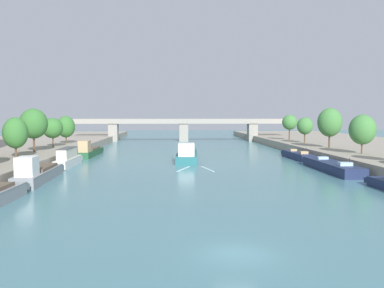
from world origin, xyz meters
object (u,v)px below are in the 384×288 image
Objects in this scene: moored_boat_left_second at (68,158)px; moored_boat_right_far at (331,166)px; tree_left_second at (53,128)px; tree_right_past_mid at (290,122)px; barge_midriver at (187,155)px; tree_left_by_lamp at (33,124)px; moored_boat_left_gap_after at (38,173)px; tree_right_second at (305,126)px; bridge_far at (184,127)px; moored_boat_left_near at (90,151)px; moored_boat_right_downstream at (297,155)px; tree_left_far at (66,127)px; tree_right_distant at (362,130)px; tree_right_third at (330,122)px; tree_left_nearest at (15,133)px.

moored_boat_right_far is at bearing -10.89° from moored_boat_left_second.
tree_right_past_mid is (54.59, 19.88, 0.77)m from tree_left_second.
barge_midriver is 27.34m from tree_left_by_lamp.
barge_midriver is 1.04× the size of moored_boat_right_far.
tree_right_second is at bearing 40.93° from moored_boat_left_gap_after.
bridge_far reaches higher than barge_midriver.
tree_left_by_lamp is 0.11× the size of bridge_far.
moored_boat_right_far is at bearing -30.94° from moored_boat_left_near.
tree_left_far reaches higher than moored_boat_right_downstream.
tree_left_second is 0.90× the size of tree_right_distant.
moored_boat_left_gap_after is 1.22× the size of moored_boat_left_second.
moored_boat_left_near is at bearing -114.43° from bridge_far.
barge_midriver is 2.94× the size of tree_right_second.
moored_boat_right_downstream is 2.06× the size of tree_right_second.
tree_right_distant is at bearing 17.05° from moored_boat_left_gap_after.
moored_boat_left_gap_after reaches higher than moored_boat_right_far.
tree_right_third is (47.42, 11.96, 5.49)m from moored_boat_left_second.
tree_right_second is 11.03m from tree_right_past_mid.
moored_boat_left_near is 21.11m from tree_left_nearest.
moored_boat_left_near reaches higher than moored_boat_right_downstream.
tree_right_distant is (54.80, 3.16, 0.28)m from tree_left_nearest.
tree_left_far is (-7.53, 27.42, 4.31)m from moored_boat_left_second.
tree_left_far is 1.05× the size of tree_right_second.
tree_left_second is at bearing 91.75° from tree_left_nearest.
bridge_far is (27.14, 63.96, -0.87)m from tree_left_nearest.
barge_midriver is at bearing 2.17° from tree_left_by_lamp.
barge_midriver is 29.08m from tree_right_third.
moored_boat_right_far is 71.08m from bridge_far.
moored_boat_left_gap_after is at bearing -139.07° from tree_right_second.
moored_boat_right_far is at bearing -27.80° from tree_left_second.
tree_right_past_mid is at bearing 38.22° from moored_boat_left_second.
tree_right_distant reaches higher than moored_boat_left_gap_after.
tree_right_distant is 0.10× the size of bridge_far.
tree_right_past_mid reaches higher than bridge_far.
tree_left_by_lamp is 1.16× the size of tree_right_distant.
tree_left_by_lamp is 0.97× the size of tree_right_third.
moored_boat_left_gap_after is 50.16m from tree_right_distant.
moored_boat_left_near is 48.59m from tree_right_second.
barge_midriver is 2.31× the size of tree_left_by_lamp.
barge_midriver is 28.54m from tree_left_nearest.
moored_boat_left_second is 8.70m from tree_left_nearest.
tree_left_nearest is at bearing -157.98° from barge_midriver.
tree_left_second is 0.99× the size of tree_right_second.
tree_left_second is (-0.63, 20.56, 0.09)m from tree_left_nearest.
tree_left_by_lamp reaches higher than moored_boat_right_downstream.
barge_midriver is 1.43× the size of moored_boat_right_downstream.
moored_boat_left_near is at bearing 161.23° from tree_right_distant.
tree_right_distant reaches higher than tree_left_far.
moored_boat_left_gap_after is 46.14m from moored_boat_right_downstream.
moored_boat_right_downstream is (39.97, 8.63, -0.59)m from moored_boat_left_second.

